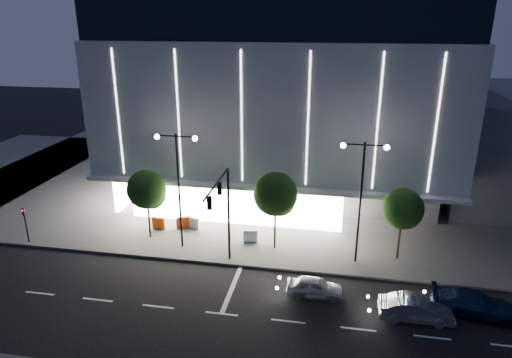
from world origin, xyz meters
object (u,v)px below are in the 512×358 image
(street_lamp_west, at_px, (178,174))
(ped_signal_far, at_px, (25,222))
(barrier_d, at_px, (250,236))
(street_lamp_east, at_px, (362,186))
(tree_mid, at_px, (276,196))
(tree_left, at_px, (147,191))
(tree_right, at_px, (403,211))
(barrier_b, at_px, (193,223))
(barrier_c, at_px, (183,223))
(traffic_mast, at_px, (223,204))
(barrier_a, at_px, (159,223))
(car_lead, at_px, (315,287))
(car_second, at_px, (416,309))
(car_third, at_px, (475,304))

(street_lamp_west, distance_m, ped_signal_far, 12.76)
(barrier_d, bearing_deg, street_lamp_east, -22.78)
(tree_mid, bearing_deg, tree_left, -180.00)
(tree_right, relative_size, barrier_b, 5.01)
(barrier_b, xyz_separation_m, barrier_c, (-0.85, -0.12, 0.00))
(street_lamp_west, height_order, ped_signal_far, street_lamp_west)
(traffic_mast, distance_m, street_lamp_east, 9.43)
(ped_signal_far, height_order, barrier_a, ped_signal_far)
(ped_signal_far, height_order, car_lead, ped_signal_far)
(barrier_d, bearing_deg, car_lead, -60.68)
(traffic_mast, xyz_separation_m, barrier_c, (-4.94, 5.62, -4.38))
(tree_right, relative_size, barrier_c, 5.01)
(traffic_mast, height_order, car_lead, traffic_mast)
(street_lamp_west, distance_m, barrier_c, 6.15)
(street_lamp_west, distance_m, tree_left, 3.69)
(ped_signal_far, distance_m, barrier_a, 10.05)
(tree_mid, height_order, tree_right, tree_mid)
(tree_mid, relative_size, barrier_c, 5.59)
(traffic_mast, height_order, barrier_a, traffic_mast)
(street_lamp_west, relative_size, car_lead, 2.50)
(car_second, distance_m, barrier_d, 13.55)
(tree_mid, distance_m, tree_right, 9.01)
(street_lamp_west, xyz_separation_m, tree_right, (16.03, 1.02, -2.07))
(car_second, bearing_deg, barrier_d, 55.65)
(tree_left, bearing_deg, street_lamp_east, -3.65)
(ped_signal_far, relative_size, tree_right, 0.54)
(tree_mid, relative_size, barrier_a, 5.59)
(tree_mid, height_order, car_lead, tree_mid)
(street_lamp_west, height_order, barrier_b, street_lamp_west)
(traffic_mast, bearing_deg, car_lead, -16.83)
(barrier_b, bearing_deg, barrier_c, -155.94)
(tree_left, distance_m, car_lead, 14.86)
(traffic_mast, xyz_separation_m, barrier_d, (1.00, 4.22, -4.38))
(street_lamp_west, distance_m, street_lamp_east, 13.00)
(barrier_c, bearing_deg, barrier_b, -15.38)
(tree_mid, relative_size, barrier_b, 5.59)
(street_lamp_west, bearing_deg, ped_signal_far, -172.87)
(barrier_c, bearing_deg, ped_signal_far, 178.22)
(tree_right, xyz_separation_m, barrier_c, (-16.97, 1.94, -3.23))
(tree_left, relative_size, tree_mid, 0.93)
(car_lead, bearing_deg, car_third, -91.87)
(tree_left, distance_m, car_second, 20.75)
(tree_right, bearing_deg, barrier_c, 173.48)
(ped_signal_far, bearing_deg, car_third, -6.05)
(barrier_c, distance_m, barrier_d, 6.11)
(tree_right, height_order, barrier_d, tree_right)
(ped_signal_far, relative_size, car_lead, 0.83)
(tree_right, bearing_deg, tree_left, 180.00)
(street_lamp_west, relative_size, car_third, 1.82)
(tree_right, relative_size, barrier_d, 5.01)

